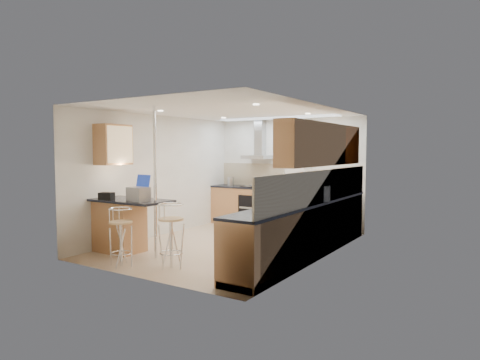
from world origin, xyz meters
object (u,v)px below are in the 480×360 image
Objects in this scene: laptop at (138,194)px; bar_stool_end at (171,235)px; microwave at (320,193)px; bar_stool_near at (121,237)px; bread_bin at (269,204)px.

laptop is 1.06m from bar_stool_end.
bar_stool_end is (0.87, -0.19, -0.56)m from laptop.
microwave reaches higher than laptop.
bar_stool_near is (-2.29, -2.34, -0.60)m from microwave.
bar_stool_end is at bearing 26.47° from bar_stool_near.
microwave is 1.56m from bread_bin.
bar_stool_near is 0.79m from bar_stool_end.
microwave reaches higher than bread_bin.
microwave reaches higher than bar_stool_near.
microwave is 3.33m from bar_stool_near.
bread_bin is at bearing -47.10° from bar_stool_end.
bar_stool_near is at bearing 112.27° from microwave.
laptop is 0.37× the size of bar_stool_near.
bar_stool_end is at bearing -6.61° from laptop.
microwave reaches higher than bar_stool_end.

